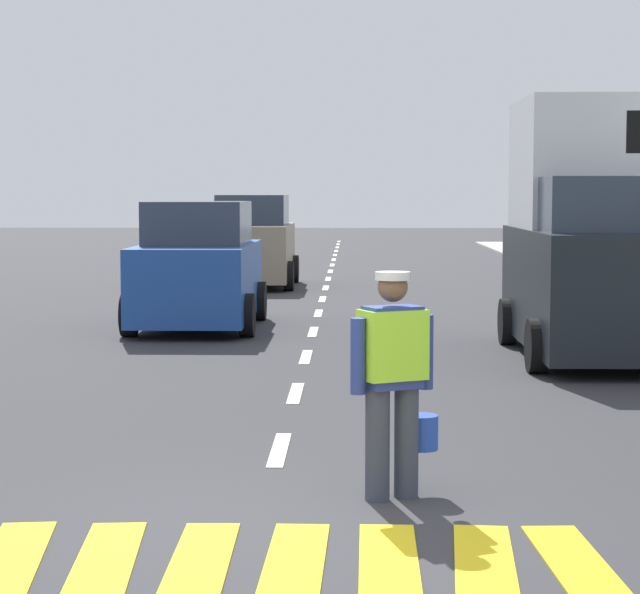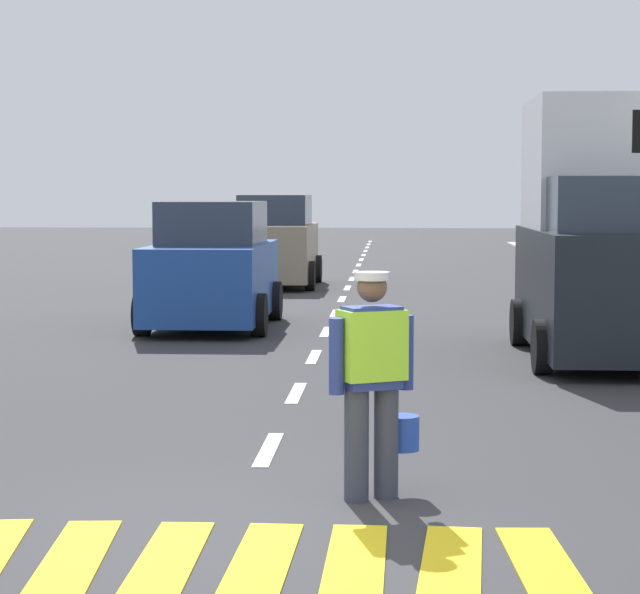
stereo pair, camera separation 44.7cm
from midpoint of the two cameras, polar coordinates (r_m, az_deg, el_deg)
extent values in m
plane|color=#333335|center=(28.86, -0.17, 0.46)|extent=(96.00, 96.00, 0.00)
cube|color=yellow|center=(7.79, -15.95, -11.97)|extent=(0.60, 1.93, 0.01)
cube|color=yellow|center=(7.65, -11.77, -12.21)|extent=(0.52, 1.92, 0.01)
cube|color=yellow|center=(7.54, -7.44, -12.40)|extent=(0.39, 1.91, 0.01)
cube|color=yellow|center=(7.47, -3.00, -12.52)|extent=(0.40, 1.91, 0.01)
cube|color=yellow|center=(7.45, 1.49, -12.57)|extent=(0.38, 1.90, 0.01)
cube|color=yellow|center=(7.47, 5.98, -12.54)|extent=(0.50, 1.92, 0.01)
cube|color=yellow|center=(7.54, 10.42, -12.44)|extent=(0.47, 1.92, 0.01)
cube|color=silver|center=(10.73, -3.11, -7.14)|extent=(0.14, 1.40, 0.01)
cube|color=silver|center=(13.67, -2.09, -4.51)|extent=(0.14, 1.40, 0.01)
cube|color=silver|center=(16.63, -1.43, -2.82)|extent=(0.14, 1.40, 0.01)
cube|color=silver|center=(19.60, -0.98, -1.64)|extent=(0.14, 1.40, 0.01)
cube|color=silver|center=(22.58, -0.64, -0.77)|extent=(0.14, 1.40, 0.01)
cube|color=silver|center=(25.57, -0.39, -0.11)|extent=(0.14, 1.40, 0.01)
cube|color=silver|center=(28.56, -0.18, 0.42)|extent=(0.14, 1.40, 0.01)
cube|color=silver|center=(31.55, -0.02, 0.85)|extent=(0.14, 1.40, 0.01)
cube|color=silver|center=(34.54, 0.12, 1.20)|extent=(0.14, 1.40, 0.01)
cube|color=silver|center=(37.53, 0.23, 1.50)|extent=(0.14, 1.40, 0.01)
cube|color=silver|center=(40.53, 0.33, 1.75)|extent=(0.14, 1.40, 0.01)
cube|color=silver|center=(43.52, 0.41, 1.97)|extent=(0.14, 1.40, 0.01)
cube|color=silver|center=(46.52, 0.49, 2.16)|extent=(0.14, 1.40, 0.01)
cube|color=silver|center=(49.51, 0.55, 2.33)|extent=(0.14, 1.40, 0.01)
cube|color=silver|center=(52.51, 0.61, 2.47)|extent=(0.14, 1.40, 0.01)
cube|color=silver|center=(55.51, 0.66, 2.61)|extent=(0.14, 1.40, 0.01)
cylinder|color=#383D4C|center=(8.94, 1.26, -6.92)|extent=(0.18, 0.18, 0.82)
cylinder|color=#383D4C|center=(9.05, 2.63, -6.78)|extent=(0.18, 0.18, 0.82)
cube|color=navy|center=(8.88, 1.96, -2.36)|extent=(0.47, 0.39, 0.60)
cube|color=#A5EA33|center=(8.88, 1.96, -2.23)|extent=(0.54, 0.46, 0.51)
cylinder|color=navy|center=(8.76, 0.33, -2.78)|extent=(0.11, 0.11, 0.55)
cylinder|color=navy|center=(9.02, 3.55, -2.58)|extent=(0.11, 0.11, 0.55)
sphere|color=brown|center=(8.83, 1.97, 0.47)|extent=(0.22, 0.22, 0.22)
cylinder|color=silver|center=(8.83, 1.97, 0.99)|extent=(0.26, 0.26, 0.06)
cylinder|color=#2347B7|center=(9.21, 3.34, -6.32)|extent=(0.26, 0.26, 0.26)
cube|color=black|center=(16.85, 11.90, 0.44)|extent=(1.90, 4.60, 1.56)
cube|color=#2D3847|center=(16.01, 12.49, 4.25)|extent=(1.67, 1.61, 0.70)
cube|color=silver|center=(17.60, 11.53, 6.11)|extent=(1.80, 2.53, 1.80)
cylinder|color=black|center=(18.17, 8.05, -1.14)|extent=(0.22, 0.68, 0.68)
cylinder|color=black|center=(18.49, 14.03, -1.14)|extent=(0.22, 0.68, 0.68)
cylinder|color=black|center=(15.36, 9.25, -2.27)|extent=(0.22, 0.68, 0.68)
cube|color=gray|center=(29.13, -3.59, 2.12)|extent=(1.81, 4.10, 1.30)
cube|color=#2D3847|center=(29.20, -3.59, 4.09)|extent=(1.59, 2.25, 0.70)
cylinder|color=black|center=(27.83, -1.93, 0.99)|extent=(0.22, 0.68, 0.68)
cylinder|color=black|center=(28.00, -5.70, 0.99)|extent=(0.22, 0.68, 0.68)
cylinder|color=black|center=(30.36, -1.64, 1.32)|extent=(0.22, 0.68, 0.68)
cylinder|color=black|center=(30.52, -5.10, 1.32)|extent=(0.22, 0.68, 0.68)
cube|color=#1E4799|center=(20.29, -6.34, 0.76)|extent=(1.80, 4.03, 1.21)
cube|color=#2D3847|center=(20.34, -6.33, 3.47)|extent=(1.58, 2.22, 0.70)
cylinder|color=black|center=(18.98, -4.09, -0.85)|extent=(0.22, 0.68, 0.68)
cylinder|color=black|center=(19.25, -9.55, -0.83)|extent=(0.22, 0.68, 0.68)
cylinder|color=black|center=(21.46, -3.44, -0.18)|extent=(0.22, 0.68, 0.68)
cylinder|color=black|center=(21.70, -8.29, -0.17)|extent=(0.22, 0.68, 0.68)
camera|label=1|loc=(0.22, -90.96, -0.08)|focal=68.59mm
camera|label=2|loc=(0.22, 89.04, 0.08)|focal=68.59mm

